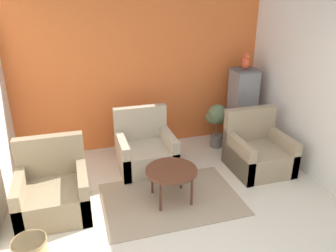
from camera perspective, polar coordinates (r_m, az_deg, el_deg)
The scene contains 11 objects.
wall_back_accent at distance 5.79m, azimuth -4.69°, elevation 9.65°, with size 4.48×0.06×2.77m.
wall_right at distance 5.32m, azimuth 23.60°, elevation 6.74°, with size 0.06×3.18×2.77m.
area_rug at distance 4.61m, azimuth 0.57°, elevation -12.56°, with size 1.85×1.29×0.01m.
coffee_table at distance 4.39m, azimuth 0.59°, elevation -8.06°, with size 0.69×0.69×0.47m.
armchair_left at distance 4.50m, azimuth -19.32°, elevation -10.77°, with size 0.87×0.86×0.93m.
armchair_right at distance 5.41m, azimuth 15.32°, elevation -4.45°, with size 0.87×0.86×0.93m.
armchair_middle at distance 5.29m, azimuth -4.01°, elevation -4.29°, with size 0.87×0.86×0.93m.
birdcage at distance 6.18m, azimuth 12.72°, elevation 3.10°, with size 0.53×0.53×1.39m.
parrot at distance 5.97m, azimuth 13.40°, elevation 10.89°, with size 0.14×0.25×0.30m.
potted_plant at distance 5.93m, azimuth 8.54°, elevation 1.22°, with size 0.39×0.35×0.81m.
wicker_basket at distance 3.91m, azimuth -22.83°, elevation -19.38°, with size 0.36×0.36×0.28m.
Camera 1 is at (-1.18, -2.32, 2.64)m, focal length 35.00 mm.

